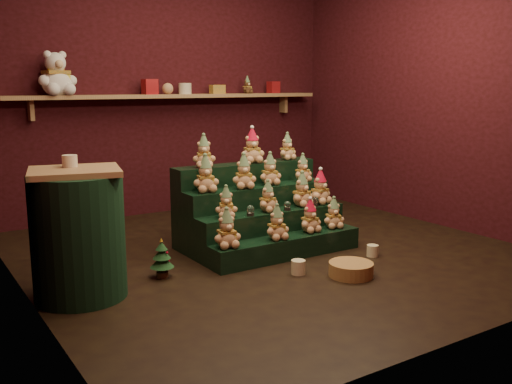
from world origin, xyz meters
TOP-DOWN VIEW (x-y plane):
  - ground at (0.00, 0.00)m, footprint 4.00×4.00m
  - back_wall at (0.00, 2.05)m, footprint 4.00×0.10m
  - front_wall at (0.00, -2.05)m, footprint 4.00×0.10m
  - left_wall at (-2.05, 0.00)m, footprint 0.10×4.00m
  - right_wall at (2.05, 0.00)m, footprint 0.10×4.00m
  - back_shelf at (0.00, 1.87)m, footprint 3.60×0.26m
  - riser_tier_front at (0.02, -0.19)m, footprint 1.40×0.22m
  - riser_tier_midfront at (0.02, 0.03)m, footprint 1.40×0.22m
  - riser_tier_midback at (0.02, 0.25)m, footprint 1.40×0.22m
  - riser_tier_back at (0.02, 0.47)m, footprint 1.40×0.22m
  - teddy_0 at (-0.56, -0.19)m, footprint 0.24×0.22m
  - teddy_1 at (-0.10, -0.21)m, footprint 0.21×0.19m
  - teddy_2 at (0.27, -0.17)m, footprint 0.21×0.19m
  - teddy_3 at (0.53, -0.17)m, footprint 0.23×0.22m
  - teddy_4 at (-0.44, 0.02)m, footprint 0.23×0.22m
  - teddy_5 at (-0.03, 0.02)m, footprint 0.22×0.21m
  - teddy_6 at (0.35, 0.05)m, footprint 0.24×0.23m
  - teddy_7 at (0.55, 0.04)m, footprint 0.26×0.24m
  - teddy_8 at (-0.50, 0.26)m, footprint 0.25×0.24m
  - teddy_9 at (-0.14, 0.23)m, footprint 0.26×0.24m
  - teddy_10 at (0.15, 0.26)m, footprint 0.23×0.22m
  - teddy_11 at (0.50, 0.24)m, footprint 0.18×0.16m
  - teddy_12 at (-0.41, 0.45)m, footprint 0.25×0.24m
  - teddy_13 at (0.09, 0.46)m, footprint 0.26×0.24m
  - teddy_14 at (0.49, 0.47)m, footprint 0.19×0.17m
  - snow_globe_a at (-0.24, -0.03)m, footprint 0.07×0.07m
  - snow_globe_b at (0.13, -0.03)m, footprint 0.06×0.06m
  - snow_globe_c at (0.44, -0.03)m, footprint 0.06×0.06m
  - side_table at (-1.69, -0.15)m, footprint 0.67×0.61m
  - table_ornament at (-1.69, -0.05)m, footprint 0.10×0.10m
  - mini_christmas_tree at (-1.06, -0.09)m, footprint 0.18×0.18m
  - mug_left at (-0.16, -0.58)m, footprint 0.11×0.11m
  - mug_right at (0.64, -0.56)m, footprint 0.10×0.10m
  - wicker_basket at (0.15, -0.84)m, footprint 0.37×0.37m
  - white_bear at (-1.27, 1.84)m, footprint 0.43×0.39m
  - brown_bear at (0.91, 1.84)m, footprint 0.16×0.14m
  - gift_tin_red_a at (-0.31, 1.85)m, footprint 0.14×0.14m
  - gift_tin_cream at (0.10, 1.85)m, footprint 0.14×0.14m
  - gift_tin_red_b at (1.28, 1.85)m, footprint 0.12×0.12m
  - shelf_plush_ball at (-0.10, 1.85)m, footprint 0.12×0.12m
  - scarf_gift_box at (0.51, 1.85)m, footprint 0.16×0.10m

SIDE VIEW (x-z plane):
  - ground at x=0.00m, z-range 0.00..0.00m
  - mug_right at x=0.64m, z-range 0.00..0.10m
  - wicker_basket at x=0.15m, z-range 0.00..0.11m
  - mug_left at x=-0.16m, z-range 0.00..0.11m
  - riser_tier_front at x=0.02m, z-range 0.00..0.18m
  - mini_christmas_tree at x=-1.06m, z-range 0.00..0.30m
  - riser_tier_midfront at x=0.02m, z-range 0.00..0.36m
  - riser_tier_midback at x=0.02m, z-range 0.00..0.54m
  - teddy_3 at x=0.53m, z-range 0.18..0.45m
  - teddy_2 at x=0.27m, z-range 0.18..0.46m
  - teddy_1 at x=-0.10m, z-range 0.18..0.46m
  - teddy_0 at x=-0.56m, z-range 0.18..0.48m
  - riser_tier_back at x=0.02m, z-range 0.00..0.72m
  - snow_globe_b at x=0.13m, z-range 0.36..0.44m
  - snow_globe_c at x=0.44m, z-range 0.36..0.44m
  - snow_globe_a at x=-0.24m, z-range 0.36..0.45m
  - side_table at x=-1.69m, z-range 0.00..0.88m
  - teddy_4 at x=-0.44m, z-range 0.36..0.62m
  - teddy_5 at x=-0.03m, z-range 0.36..0.62m
  - teddy_6 at x=0.35m, z-range 0.36..0.66m
  - teddy_7 at x=0.55m, z-range 0.36..0.66m
  - teddy_11 at x=0.50m, z-range 0.54..0.79m
  - teddy_10 at x=0.15m, z-range 0.54..0.82m
  - teddy_9 at x=-0.14m, z-range 0.54..0.83m
  - teddy_8 at x=-0.50m, z-range 0.54..0.85m
  - teddy_14 at x=0.49m, z-range 0.72..0.97m
  - teddy_12 at x=-0.41m, z-range 0.72..1.00m
  - teddy_13 at x=0.09m, z-range 0.72..1.03m
  - table_ornament at x=-1.69m, z-range 0.88..0.96m
  - back_shelf at x=0.00m, z-range 1.17..1.41m
  - scarf_gift_box at x=0.51m, z-range 1.32..1.42m
  - gift_tin_cream at x=0.10m, z-range 1.32..1.44m
  - shelf_plush_ball at x=-0.10m, z-range 1.32..1.44m
  - gift_tin_red_b at x=1.28m, z-range 1.32..1.46m
  - back_wall at x=0.00m, z-range 0.00..2.80m
  - front_wall at x=0.00m, z-range 0.00..2.80m
  - left_wall at x=-2.05m, z-range 0.00..2.80m
  - right_wall at x=2.05m, z-range 0.00..2.80m
  - gift_tin_red_a at x=-0.31m, z-range 1.32..1.48m
  - brown_bear at x=0.91m, z-range 1.32..1.51m
  - white_bear at x=-1.27m, z-range 1.32..1.85m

